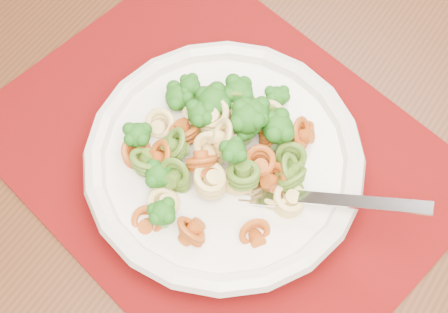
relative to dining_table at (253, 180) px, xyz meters
The scene contains 5 objects.
dining_table is the anchor object (origin of this frame).
placemat 0.13m from the dining_table, 104.02° to the right, with size 0.42×0.33×0.00m, color #61040B.
pasta_bowl 0.16m from the dining_table, 85.26° to the right, with size 0.25×0.25×0.05m.
pasta_broccoli_heap 0.18m from the dining_table, 85.26° to the right, with size 0.21×0.21×0.06m, color #E2C870, non-canonical shape.
fork 0.19m from the dining_table, 49.96° to the right, with size 0.19×0.02×0.01m, color silver, non-canonical shape.
Camera 1 is at (0.03, -0.25, 1.30)m, focal length 50.00 mm.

